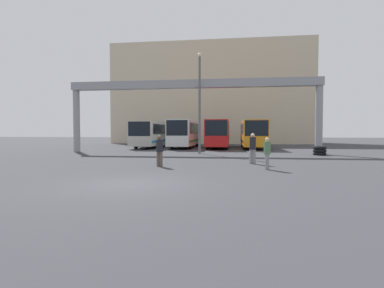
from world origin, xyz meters
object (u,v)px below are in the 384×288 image
lamp_post (200,99)px  tire_stack (320,151)px  pedestrian_near_center (253,148)px  bus_slot_3 (253,133)px  bus_slot_1 (186,132)px  bus_slot_2 (218,132)px  pedestrian_near_left (160,150)px  bus_slot_0 (153,133)px  pedestrian_far_center (267,153)px

lamp_post → tire_stack: bearing=-1.7°
lamp_post → pedestrian_near_center: bearing=-63.2°
pedestrian_near_center → bus_slot_3: bearing=100.8°
lamp_post → bus_slot_1: bearing=105.2°
bus_slot_2 → pedestrian_near_left: (-2.26, -19.85, -0.94)m
bus_slot_2 → bus_slot_3: (4.01, 0.09, -0.02)m
tire_stack → bus_slot_3: bearing=113.9°
bus_slot_2 → bus_slot_3: 4.01m
pedestrian_near_center → bus_slot_0: bearing=135.9°
bus_slot_0 → bus_slot_2: 8.02m
lamp_post → bus_slot_0: bearing=124.3°
pedestrian_near_left → bus_slot_3: bearing=-94.5°
bus_slot_1 → bus_slot_0: bearing=-173.5°
bus_slot_1 → bus_slot_2: (4.01, -0.50, -0.02)m
bus_slot_3 → pedestrian_near_left: (-6.27, -19.95, -0.92)m
pedestrian_near_center → bus_slot_2: bearing=113.6°
bus_slot_2 → pedestrian_near_center: 18.08m
pedestrian_far_center → tire_stack: bearing=-16.9°
bus_slot_1 → tire_stack: bus_slot_1 is taller
lamp_post → pedestrian_far_center: bearing=-66.8°
pedestrian_near_center → pedestrian_far_center: size_ratio=1.12×
tire_stack → pedestrian_near_left: bearing=-138.7°
lamp_post → pedestrian_near_left: bearing=-96.4°
bus_slot_0 → bus_slot_3: size_ratio=0.99×
bus_slot_2 → pedestrian_near_center: size_ratio=5.96×
bus_slot_2 → lamp_post: 10.48m
bus_slot_3 → pedestrian_far_center: bearing=-91.9°
lamp_post → bus_slot_2: bearing=83.4°
bus_slot_3 → pedestrian_far_center: bus_slot_3 is taller
pedestrian_near_center → lamp_post: bearing=131.5°
pedestrian_far_center → bus_slot_2: bearing=19.8°
bus_slot_1 → tire_stack: bearing=-40.6°
pedestrian_near_center → tire_stack: pedestrian_near_center is taller
bus_slot_2 → pedestrian_near_center: bus_slot_2 is taller
pedestrian_near_left → tire_stack: pedestrian_near_left is taller
pedestrian_near_left → pedestrian_far_center: 5.61m
pedestrian_far_center → bus_slot_0: bearing=39.5°
bus_slot_2 → bus_slot_1: bearing=172.8°
pedestrian_near_center → lamp_post: lamp_post is taller
pedestrian_near_center → lamp_post: size_ratio=0.21×
pedestrian_near_center → tire_stack: bearing=67.0°
bus_slot_2 → pedestrian_far_center: bus_slot_2 is taller
bus_slot_1 → pedestrian_far_center: size_ratio=7.33×
pedestrian_near_center → tire_stack: (5.83, 7.54, -0.59)m
bus_slot_2 → bus_slot_3: bearing=1.3°
bus_slot_2 → pedestrian_near_left: 20.00m
bus_slot_3 → lamp_post: (-5.17, -10.12, 2.85)m
bus_slot_3 → tire_stack: (4.61, -10.40, -1.45)m
bus_slot_2 → lamp_post: bearing=-96.6°
tire_stack → lamp_post: lamp_post is taller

